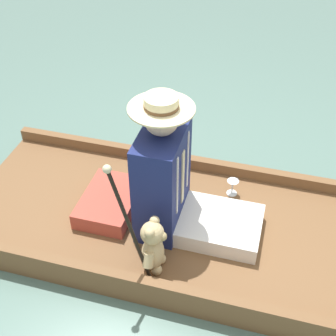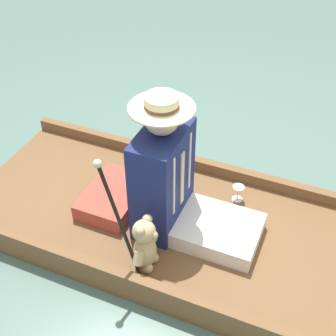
{
  "view_description": "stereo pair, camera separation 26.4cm",
  "coord_description": "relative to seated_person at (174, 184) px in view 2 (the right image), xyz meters",
  "views": [
    {
      "loc": [
        1.98,
        0.4,
        2.23
      ],
      "look_at": [
        0.02,
        -0.15,
        0.54
      ],
      "focal_mm": 50.0,
      "sensor_mm": 36.0,
      "label": 1
    },
    {
      "loc": [
        1.89,
        0.65,
        2.23
      ],
      "look_at": [
        0.02,
        -0.15,
        0.54
      ],
      "focal_mm": 50.0,
      "sensor_mm": 36.0,
      "label": 2
    }
  ],
  "objects": [
    {
      "name": "punt_boat",
      "position": [
        -0.02,
        0.11,
        -0.37
      ],
      "size": [
        1.14,
        2.91,
        0.19
      ],
      "color": "brown",
      "rests_on": "ground_plane"
    },
    {
      "name": "seated_person",
      "position": [
        0.0,
        0.0,
        0.0
      ],
      "size": [
        0.44,
        0.78,
        0.9
      ],
      "rotation": [
        0.0,
        0.0,
        -0.08
      ],
      "color": "white",
      "rests_on": "punt_boat"
    },
    {
      "name": "wine_glass",
      "position": [
        -0.36,
        0.3,
        -0.24
      ],
      "size": [
        0.08,
        0.08,
        0.11
      ],
      "color": "silver",
      "rests_on": "punt_boat"
    },
    {
      "name": "ground_plane",
      "position": [
        -0.02,
        0.11,
        -0.44
      ],
      "size": [
        16.0,
        16.0,
        0.0
      ],
      "primitive_type": "plane",
      "color": "slate"
    },
    {
      "name": "teddy_bear",
      "position": [
        0.36,
        -0.02,
        -0.16
      ],
      "size": [
        0.25,
        0.15,
        0.35
      ],
      "color": "tan",
      "rests_on": "punt_boat"
    },
    {
      "name": "seat_cushion",
      "position": [
        -0.01,
        -0.43,
        -0.27
      ],
      "size": [
        0.47,
        0.33,
        0.11
      ],
      "color": "#B24738",
      "rests_on": "punt_boat"
    },
    {
      "name": "walking_cane",
      "position": [
        0.45,
        -0.13,
        0.13
      ],
      "size": [
        0.04,
        0.22,
        0.78
      ],
      "color": "black",
      "rests_on": "punt_boat"
    }
  ]
}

